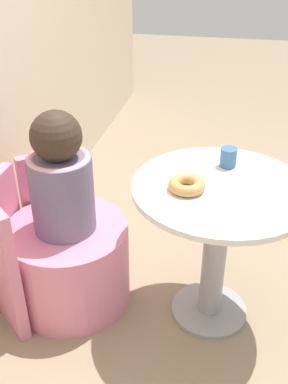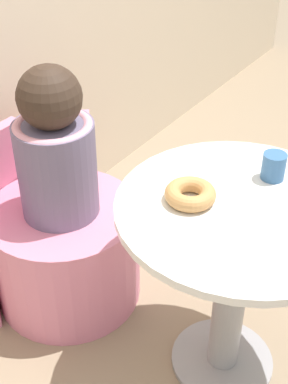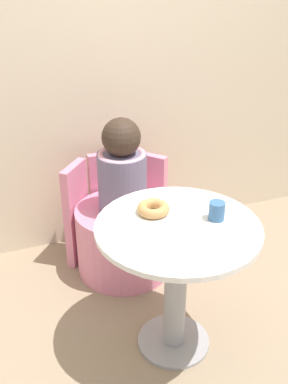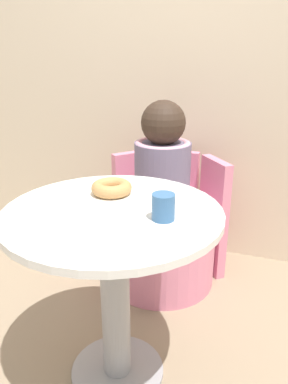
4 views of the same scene
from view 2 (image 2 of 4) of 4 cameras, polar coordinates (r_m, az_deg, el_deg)
ground_plane at (r=2.06m, az=9.45°, el=-16.08°), size 12.00×12.00×0.00m
round_table at (r=1.65m, az=9.73°, el=-6.64°), size 0.73×0.73×0.69m
tub_chair at (r=2.11m, az=-8.26°, el=-6.37°), size 0.57×0.57×0.41m
booth_backrest at (r=2.17m, az=-13.21°, el=-1.65°), size 0.67×0.24×0.65m
child_figure at (r=1.84m, az=-9.45°, el=4.47°), size 0.28×0.28×0.55m
donut at (r=1.52m, az=4.96°, el=-0.21°), size 0.15×0.15×0.05m
cup at (r=1.65m, az=13.66°, el=2.68°), size 0.07×0.07×0.08m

